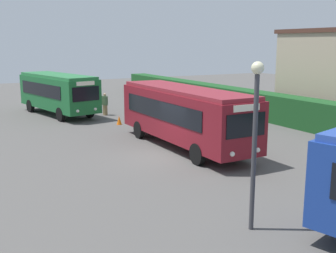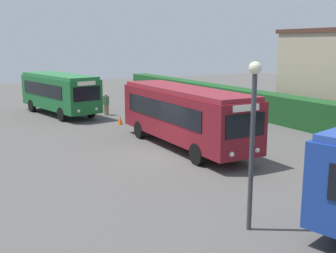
{
  "view_description": "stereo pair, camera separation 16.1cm",
  "coord_description": "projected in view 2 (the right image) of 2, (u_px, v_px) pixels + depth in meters",
  "views": [
    {
      "loc": [
        17.47,
        -9.02,
        5.43
      ],
      "look_at": [
        -0.55,
        0.73,
        1.33
      ],
      "focal_mm": 44.42,
      "sensor_mm": 36.0,
      "label": 1
    },
    {
      "loc": [
        17.54,
        -8.88,
        5.43
      ],
      "look_at": [
        -0.55,
        0.73,
        1.33
      ],
      "focal_mm": 44.42,
      "sensor_mm": 36.0,
      "label": 2
    }
  ],
  "objects": [
    {
      "name": "hedge_row",
      "position": [
        327.0,
        118.0,
        25.44
      ],
      "size": [
        55.97,
        1.7,
        1.92
      ],
      "primitive_type": "cube",
      "color": "#194A20",
      "rests_on": "ground_plane"
    },
    {
      "name": "ground_plane",
      "position": [
        160.0,
        156.0,
        20.34
      ],
      "size": [
        87.94,
        87.94,
        0.0
      ],
      "primitive_type": "plane",
      "color": "#514F4C"
    },
    {
      "name": "person_center",
      "position": [
        223.0,
        118.0,
        25.49
      ],
      "size": [
        0.47,
        0.3,
        1.79
      ],
      "rotation": [
        0.0,
        0.0,
        1.67
      ],
      "color": "silver",
      "rests_on": "ground_plane"
    },
    {
      "name": "bus_maroon",
      "position": [
        184.0,
        113.0,
        21.81
      ],
      "size": [
        10.22,
        2.66,
        3.18
      ],
      "rotation": [
        0.0,
        0.0,
        0.01
      ],
      "color": "maroon",
      "rests_on": "ground_plane"
    },
    {
      "name": "lamppost",
      "position": [
        253.0,
        126.0,
        11.75
      ],
      "size": [
        0.36,
        0.36,
        4.95
      ],
      "color": "#38383D",
      "rests_on": "ground_plane"
    },
    {
      "name": "bus_green",
      "position": [
        59.0,
        91.0,
        31.97
      ],
      "size": [
        9.06,
        4.24,
        3.13
      ],
      "rotation": [
        0.0,
        0.0,
        0.21
      ],
      "color": "#19602D",
      "rests_on": "ground_plane"
    },
    {
      "name": "person_left",
      "position": [
        106.0,
        104.0,
        31.97
      ],
      "size": [
        0.5,
        0.34,
        1.7
      ],
      "rotation": [
        0.0,
        0.0,
        1.76
      ],
      "color": "olive",
      "rests_on": "ground_plane"
    },
    {
      "name": "traffic_cone",
      "position": [
        120.0,
        120.0,
        28.33
      ],
      "size": [
        0.36,
        0.36,
        0.6
      ],
      "primitive_type": "cone",
      "color": "orange",
      "rests_on": "ground_plane"
    }
  ]
}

